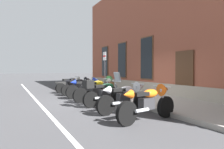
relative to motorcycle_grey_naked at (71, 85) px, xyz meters
The scene contains 13 objects.
ground_plane 4.14m from the motorcycle_grey_naked, 12.36° to the left, with size 140.00×140.00×0.00m, color #38383A.
sidewalk 4.69m from the motorcycle_grey_naked, 30.68° to the left, with size 26.92×3.00×0.14m, color gray.
lane_stripe 4.66m from the motorcycle_grey_naked, 30.00° to the right, with size 26.92×0.12×0.01m, color silver.
brick_pub_facade 9.32m from the motorcycle_grey_naked, 62.65° to the left, with size 20.92×7.87×7.47m.
motorcycle_grey_naked is the anchor object (origin of this frame).
motorcycle_black_sport 1.36m from the motorcycle_grey_naked, ahead, with size 0.64×1.97×1.02m.
motorcycle_blue_sport 2.76m from the motorcycle_grey_naked, ahead, with size 0.62×2.05×1.03m.
motorcycle_yellow_naked 4.08m from the motorcycle_grey_naked, ahead, with size 0.62×2.20×1.01m.
motorcycle_green_touring 5.31m from the motorcycle_grey_naked, ahead, with size 0.73×1.99×1.33m.
motorcycle_white_sport 6.73m from the motorcycle_grey_naked, ahead, with size 0.66×2.14×1.02m.
motorcycle_orange_sport 8.03m from the motorcycle_grey_naked, ahead, with size 0.72×2.17×1.02m.
parking_sign 2.88m from the motorcycle_grey_naked, 27.69° to the left, with size 0.36×0.07×2.26m.
barrel_planter 2.53m from the motorcycle_grey_naked, 42.69° to the left, with size 0.60×0.60×0.94m.
Camera 1 is at (8.83, -4.36, 1.44)m, focal length 34.06 mm.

